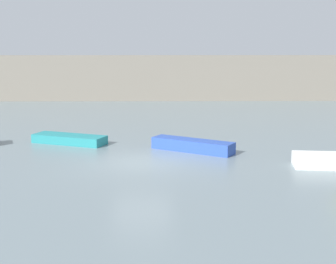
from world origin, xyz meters
TOP-DOWN VIEW (x-y plane):
  - ground_plane at (0.00, 0.00)m, footprint 120.00×120.00m
  - embankment_wall at (0.00, 22.48)m, footprint 80.00×1.20m
  - rowboat_teal at (-3.74, 4.08)m, footprint 3.89×2.46m
  - rowboat_blue at (2.29, 2.20)m, footprint 3.84×2.85m

SIDE VIEW (x-z plane):
  - ground_plane at x=0.00m, z-range 0.00..0.00m
  - rowboat_teal at x=-3.74m, z-range 0.00..0.43m
  - rowboat_blue at x=2.29m, z-range 0.00..0.54m
  - embankment_wall at x=0.00m, z-range 0.00..3.85m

